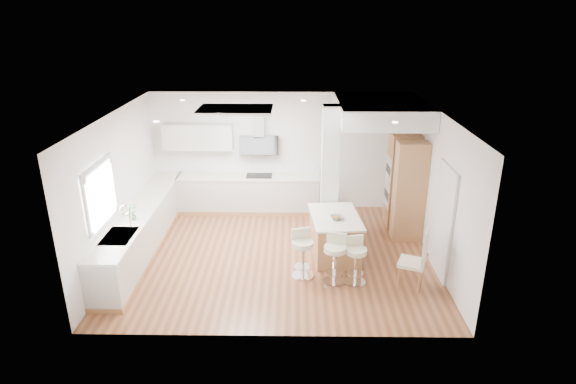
{
  "coord_description": "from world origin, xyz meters",
  "views": [
    {
      "loc": [
        0.33,
        -8.42,
        4.57
      ],
      "look_at": [
        0.2,
        0.4,
        1.19
      ],
      "focal_mm": 30.0,
      "sensor_mm": 36.0,
      "label": 1
    }
  ],
  "objects_px": {
    "bar_stool_a": "(303,251)",
    "dining_chair": "(418,257)",
    "bar_stool_b": "(335,256)",
    "bar_stool_c": "(356,258)",
    "peninsula": "(335,235)"
  },
  "relations": [
    {
      "from": "bar_stool_a",
      "to": "dining_chair",
      "type": "relative_size",
      "value": 0.8
    },
    {
      "from": "bar_stool_b",
      "to": "dining_chair",
      "type": "height_order",
      "value": "dining_chair"
    },
    {
      "from": "bar_stool_a",
      "to": "bar_stool_c",
      "type": "relative_size",
      "value": 1.04
    },
    {
      "from": "peninsula",
      "to": "bar_stool_b",
      "type": "height_order",
      "value": "bar_stool_b"
    },
    {
      "from": "bar_stool_a",
      "to": "peninsula",
      "type": "bearing_deg",
      "value": 38.49
    },
    {
      "from": "dining_chair",
      "to": "bar_stool_a",
      "type": "bearing_deg",
      "value": -168.1
    },
    {
      "from": "peninsula",
      "to": "bar_stool_a",
      "type": "height_order",
      "value": "same"
    },
    {
      "from": "peninsula",
      "to": "bar_stool_b",
      "type": "xyz_separation_m",
      "value": [
        -0.07,
        -1.01,
        0.09
      ]
    },
    {
      "from": "bar_stool_a",
      "to": "bar_stool_b",
      "type": "xyz_separation_m",
      "value": [
        0.56,
        -0.2,
        0.01
      ]
    },
    {
      "from": "bar_stool_c",
      "to": "peninsula",
      "type": "bearing_deg",
      "value": 92.74
    },
    {
      "from": "peninsula",
      "to": "bar_stool_b",
      "type": "bearing_deg",
      "value": -99.39
    },
    {
      "from": "bar_stool_c",
      "to": "dining_chair",
      "type": "xyz_separation_m",
      "value": [
        1.05,
        -0.15,
        0.12
      ]
    },
    {
      "from": "peninsula",
      "to": "bar_stool_a",
      "type": "relative_size",
      "value": 1.61
    },
    {
      "from": "dining_chair",
      "to": "peninsula",
      "type": "bearing_deg",
      "value": 160.83
    },
    {
      "from": "bar_stool_a",
      "to": "bar_stool_b",
      "type": "bearing_deg",
      "value": -32.8
    }
  ]
}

